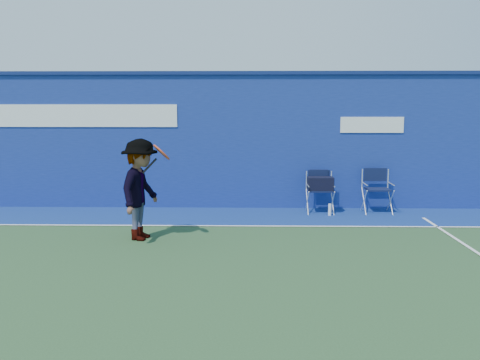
{
  "coord_description": "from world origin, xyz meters",
  "views": [
    {
      "loc": [
        0.89,
        -6.41,
        2.32
      ],
      "look_at": [
        0.71,
        2.6,
        1.0
      ],
      "focal_mm": 38.0,
      "sensor_mm": 36.0,
      "label": 1
    }
  ],
  "objects_px": {
    "directors_chair_left": "(320,195)",
    "tennis_player": "(141,189)",
    "directors_chair_right": "(377,199)",
    "water_bottle": "(330,210)"
  },
  "relations": [
    {
      "from": "directors_chair_left",
      "to": "water_bottle",
      "type": "bearing_deg",
      "value": -58.42
    },
    {
      "from": "directors_chair_right",
      "to": "water_bottle",
      "type": "distance_m",
      "value": 1.14
    },
    {
      "from": "directors_chair_right",
      "to": "tennis_player",
      "type": "xyz_separation_m",
      "value": [
        -4.68,
        -2.32,
        0.58
      ]
    },
    {
      "from": "directors_chair_left",
      "to": "tennis_player",
      "type": "height_order",
      "value": "tennis_player"
    },
    {
      "from": "directors_chair_right",
      "to": "water_bottle",
      "type": "relative_size",
      "value": 3.71
    },
    {
      "from": "directors_chair_left",
      "to": "tennis_player",
      "type": "bearing_deg",
      "value": -146.51
    },
    {
      "from": "directors_chair_left",
      "to": "water_bottle",
      "type": "relative_size",
      "value": 3.59
    },
    {
      "from": "directors_chair_left",
      "to": "tennis_player",
      "type": "relative_size",
      "value": 0.53
    },
    {
      "from": "directors_chair_left",
      "to": "water_bottle",
      "type": "xyz_separation_m",
      "value": [
        0.18,
        -0.29,
        -0.26
      ]
    },
    {
      "from": "directors_chair_right",
      "to": "tennis_player",
      "type": "height_order",
      "value": "tennis_player"
    }
  ]
}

